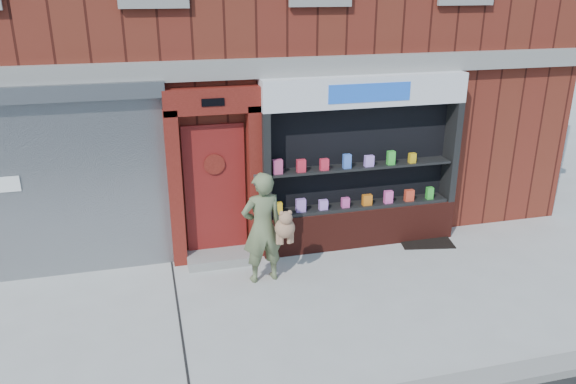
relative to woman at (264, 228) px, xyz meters
name	(u,v)px	position (x,y,z in m)	size (l,w,h in m)	color
ground	(289,309)	(0.16, -0.93, -0.89)	(80.00, 80.00, 0.00)	#9E9E99
building	(219,3)	(0.16, 5.06, 3.11)	(12.00, 8.16, 8.00)	#5F1E15
shutter_bay	(66,171)	(-2.84, 1.00, 0.83)	(3.10, 0.30, 3.04)	gray
red_door_bay	(215,177)	(-0.59, 0.93, 0.56)	(1.52, 0.58, 2.90)	#51130E
pharmacy_bay	(361,170)	(1.90, 0.88, 0.48)	(3.50, 0.41, 3.00)	#4F1912
woman	(264,228)	(0.00, 0.00, 0.00)	(0.82, 0.56, 1.78)	#616C47
doormat	(425,241)	(3.11, 0.62, -0.88)	(0.92, 0.64, 0.02)	black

